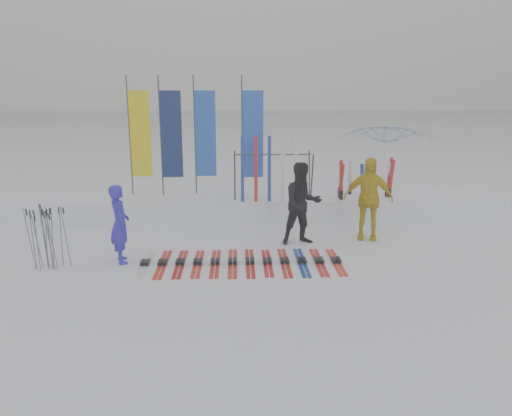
{
  "coord_description": "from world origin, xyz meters",
  "views": [
    {
      "loc": [
        -0.19,
        -8.69,
        3.57
      ],
      "look_at": [
        0.2,
        1.6,
        1.0
      ],
      "focal_mm": 35.0,
      "sensor_mm": 36.0,
      "label": 1
    }
  ],
  "objects_px": {
    "person_yellow": "(368,199)",
    "tent_canopy": "(386,167)",
    "person_blue": "(120,224)",
    "ski_row": "(242,262)",
    "ski_rack": "(273,170)",
    "person_black": "(302,204)"
  },
  "relations": [
    {
      "from": "person_yellow",
      "to": "tent_canopy",
      "type": "relative_size",
      "value": 0.69
    },
    {
      "from": "person_blue",
      "to": "ski_row",
      "type": "height_order",
      "value": "person_blue"
    },
    {
      "from": "person_yellow",
      "to": "ski_row",
      "type": "distance_m",
      "value": 3.5
    },
    {
      "from": "person_yellow",
      "to": "ski_rack",
      "type": "distance_m",
      "value": 2.73
    },
    {
      "from": "tent_canopy",
      "to": "ski_row",
      "type": "xyz_separation_m",
      "value": [
        -4.18,
        -4.36,
        -1.23
      ]
    },
    {
      "from": "person_black",
      "to": "tent_canopy",
      "type": "xyz_separation_m",
      "value": [
        2.79,
        3.07,
        0.33
      ]
    },
    {
      "from": "person_yellow",
      "to": "ski_row",
      "type": "relative_size",
      "value": 0.48
    },
    {
      "from": "person_blue",
      "to": "ski_rack",
      "type": "distance_m",
      "value": 4.56
    },
    {
      "from": "person_black",
      "to": "ski_row",
      "type": "bearing_deg",
      "value": -148.11
    },
    {
      "from": "person_blue",
      "to": "ski_rack",
      "type": "bearing_deg",
      "value": -67.41
    },
    {
      "from": "person_yellow",
      "to": "tent_canopy",
      "type": "distance_m",
      "value": 3.03
    },
    {
      "from": "ski_row",
      "to": "person_blue",
      "type": "bearing_deg",
      "value": 175.41
    },
    {
      "from": "ski_rack",
      "to": "person_yellow",
      "type": "bearing_deg",
      "value": -38.51
    },
    {
      "from": "person_yellow",
      "to": "ski_rack",
      "type": "xyz_separation_m",
      "value": [
        -2.11,
        1.68,
        0.41
      ]
    },
    {
      "from": "person_blue",
      "to": "tent_canopy",
      "type": "distance_m",
      "value": 7.85
    },
    {
      "from": "person_blue",
      "to": "person_yellow",
      "type": "bearing_deg",
      "value": -95.77
    },
    {
      "from": "ski_row",
      "to": "person_black",
      "type": "bearing_deg",
      "value": 42.86
    },
    {
      "from": "ski_row",
      "to": "ski_rack",
      "type": "bearing_deg",
      "value": 75.27
    },
    {
      "from": "person_yellow",
      "to": "ski_rack",
      "type": "relative_size",
      "value": 0.95
    },
    {
      "from": "person_blue",
      "to": "person_black",
      "type": "xyz_separation_m",
      "value": [
        3.85,
        1.09,
        0.13
      ]
    },
    {
      "from": "person_black",
      "to": "person_yellow",
      "type": "height_order",
      "value": "person_yellow"
    },
    {
      "from": "person_black",
      "to": "ski_rack",
      "type": "relative_size",
      "value": 0.92
    }
  ]
}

